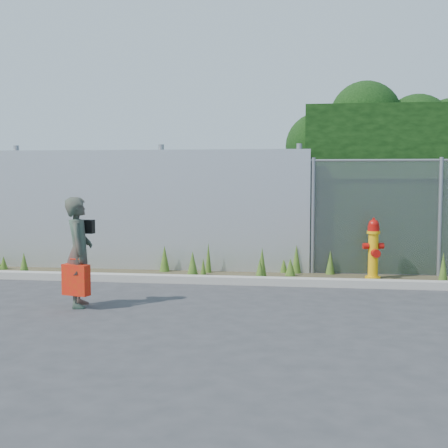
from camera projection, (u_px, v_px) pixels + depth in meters
name	position (u px, v px, depth m)	size (l,w,h in m)	color
ground	(232.00, 308.00, 8.20)	(80.00, 80.00, 0.00)	#353437
curb	(246.00, 281.00, 9.97)	(16.00, 0.22, 0.12)	#A19B91
weed_strip	(185.00, 268.00, 10.78)	(16.00, 1.34, 0.55)	#3F3824
corrugated_fence	(79.00, 210.00, 11.54)	(8.50, 0.21, 2.30)	silver
fire_hydrant	(373.00, 250.00, 10.39)	(0.35, 0.31, 1.04)	#EFAD0C
woman	(79.00, 252.00, 8.26)	(0.53, 0.35, 1.46)	#10674E
red_tote_bag	(76.00, 280.00, 8.14)	(0.37, 0.14, 0.48)	#B9320A
black_shoulder_bag	(85.00, 227.00, 8.33)	(0.24, 0.10, 0.18)	black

